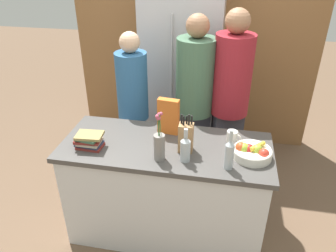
{
  "coord_description": "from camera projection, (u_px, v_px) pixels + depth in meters",
  "views": [
    {
      "loc": [
        0.42,
        -2.08,
        2.25
      ],
      "look_at": [
        0.0,
        0.09,
        1.01
      ],
      "focal_mm": 35.0,
      "sensor_mm": 36.0,
      "label": 1
    }
  ],
  "objects": [
    {
      "name": "coffee_mug",
      "position": [
        232.0,
        136.0,
        2.54
      ],
      "size": [
        0.11,
        0.08,
        0.09
      ],
      "color": "silver",
      "rests_on": "kitchen_island"
    },
    {
      "name": "refrigerator",
      "position": [
        182.0,
        70.0,
        3.63
      ],
      "size": [
        0.83,
        0.62,
        2.02
      ],
      "color": "#B7B7BC",
      "rests_on": "ground_plane"
    },
    {
      "name": "knife_block",
      "position": [
        186.0,
        137.0,
        2.39
      ],
      "size": [
        0.1,
        0.09,
        0.3
      ],
      "color": "#A87A4C",
      "rests_on": "kitchen_island"
    },
    {
      "name": "bottle_oil",
      "position": [
        185.0,
        148.0,
        2.29
      ],
      "size": [
        0.07,
        0.07,
        0.26
      ],
      "color": "#B2BCC1",
      "rests_on": "kitchen_island"
    },
    {
      "name": "fruit_bowl",
      "position": [
        252.0,
        152.0,
        2.36
      ],
      "size": [
        0.28,
        0.28,
        0.1
      ],
      "color": "silver",
      "rests_on": "kitchen_island"
    },
    {
      "name": "book_stack",
      "position": [
        89.0,
        140.0,
        2.46
      ],
      "size": [
        0.22,
        0.16,
        0.11
      ],
      "color": "maroon",
      "rests_on": "kitchen_island"
    },
    {
      "name": "person_in_blue",
      "position": [
        195.0,
        98.0,
        3.04
      ],
      "size": [
        0.35,
        0.35,
        1.74
      ],
      "rotation": [
        0.0,
        0.0,
        0.44
      ],
      "color": "#383842",
      "rests_on": "ground_plane"
    },
    {
      "name": "cereal_box",
      "position": [
        168.0,
        116.0,
        2.61
      ],
      "size": [
        0.18,
        0.08,
        0.3
      ],
      "color": "orange",
      "rests_on": "kitchen_island"
    },
    {
      "name": "person_in_red_tee",
      "position": [
        230.0,
        97.0,
        2.97
      ],
      "size": [
        0.34,
        0.34,
        1.8
      ],
      "rotation": [
        0.0,
        0.0,
        0.3
      ],
      "color": "#383842",
      "rests_on": "ground_plane"
    },
    {
      "name": "back_wall_wood",
      "position": [
        195.0,
        36.0,
        3.78
      ],
      "size": [
        2.82,
        0.12,
        2.6
      ],
      "color": "olive",
      "rests_on": "ground_plane"
    },
    {
      "name": "ground_plane",
      "position": [
        166.0,
        228.0,
        2.95
      ],
      "size": [
        14.0,
        14.0,
        0.0
      ],
      "primitive_type": "plane",
      "color": "brown"
    },
    {
      "name": "kitchen_island",
      "position": [
        166.0,
        189.0,
        2.73
      ],
      "size": [
        1.62,
        0.69,
        0.89
      ],
      "color": "silver",
      "rests_on": "ground_plane"
    },
    {
      "name": "flower_vase",
      "position": [
        159.0,
        144.0,
        2.29
      ],
      "size": [
        0.08,
        0.08,
        0.38
      ],
      "color": "gray",
      "rests_on": "kitchen_island"
    },
    {
      "name": "person_at_sink",
      "position": [
        133.0,
        104.0,
        3.12
      ],
      "size": [
        0.29,
        0.29,
        1.58
      ],
      "rotation": [
        0.0,
        0.0,
        0.28
      ],
      "color": "#383842",
      "rests_on": "ground_plane"
    },
    {
      "name": "bottle_vinegar",
      "position": [
        229.0,
        154.0,
        2.2
      ],
      "size": [
        0.06,
        0.06,
        0.3
      ],
      "color": "#B2BCC1",
      "rests_on": "kitchen_island"
    }
  ]
}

